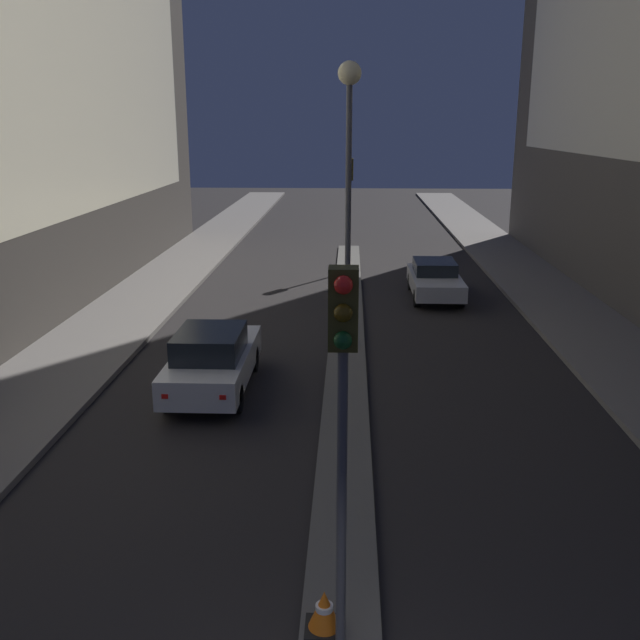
% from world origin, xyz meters
% --- Properties ---
extents(median_strip, '(1.04, 30.84, 0.12)m').
position_xyz_m(median_strip, '(0.00, 16.42, 0.06)').
color(median_strip, '#56544F').
rests_on(median_strip, ground).
extents(traffic_light_near, '(0.32, 0.42, 4.70)m').
position_xyz_m(traffic_light_near, '(0.00, 2.70, 3.56)').
color(traffic_light_near, '#4C4C51').
rests_on(traffic_light_near, median_strip).
extents(traffic_light_mid, '(0.32, 0.42, 4.70)m').
position_xyz_m(traffic_light_mid, '(0.00, 25.65, 3.56)').
color(traffic_light_mid, '#4C4C51').
rests_on(traffic_light_mid, median_strip).
extents(street_lamp, '(0.63, 0.63, 7.72)m').
position_xyz_m(street_lamp, '(0.00, 15.08, 5.90)').
color(street_lamp, '#4C4C51').
rests_on(street_lamp, median_strip).
extents(traffic_cone_near, '(0.49, 0.49, 0.53)m').
position_xyz_m(traffic_cone_near, '(-0.21, 3.00, 0.38)').
color(traffic_cone_near, black).
rests_on(traffic_cone_near, median_strip).
extents(car_left_lane, '(1.76, 4.47, 1.59)m').
position_xyz_m(car_left_lane, '(-3.20, 11.43, 0.79)').
color(car_left_lane, silver).
rests_on(car_left_lane, ground).
extents(car_right_lane, '(1.75, 4.27, 1.34)m').
position_xyz_m(car_right_lane, '(3.20, 21.18, 0.70)').
color(car_right_lane, '#B2B2B7').
rests_on(car_right_lane, ground).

